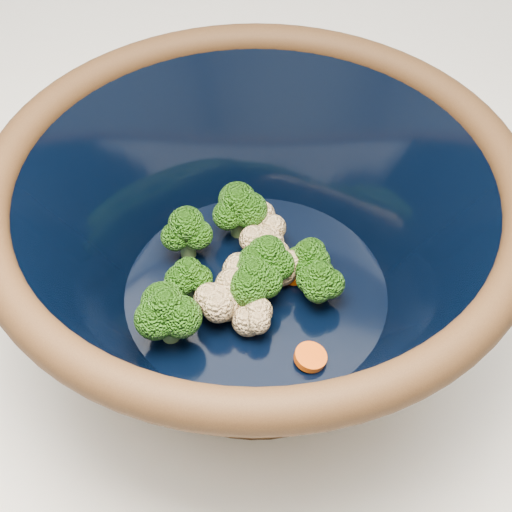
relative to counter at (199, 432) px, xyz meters
The scene contains 3 objects.
counter is the anchor object (origin of this frame).
mixing_bowl 0.57m from the counter, 39.44° to the right, with size 0.45×0.45×0.17m.
vegetable_pile 0.53m from the counter, 42.21° to the right, with size 0.16×0.17×0.06m.
Camera 1 is at (0.23, -0.45, 1.40)m, focal length 50.00 mm.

